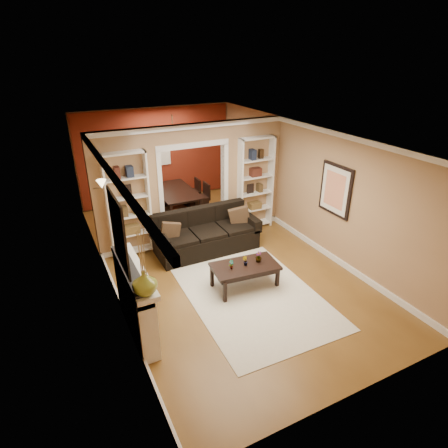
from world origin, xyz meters
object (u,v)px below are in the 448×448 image
sofa (206,232)px  coffee_table (245,276)px  dining_table (177,201)px  bookshelf_right (255,184)px  fireplace (137,300)px  bookshelf_left (128,206)px

sofa → coffee_table: sofa is taller
sofa → dining_table: size_ratio=1.30×
bookshelf_right → fireplace: 4.47m
fireplace → dining_table: bearing=62.8°
bookshelf_left → fireplace: size_ratio=1.35×
sofa → bookshelf_right: size_ratio=1.02×
fireplace → sofa: bearing=43.5°
sofa → bookshelf_right: 1.82m
coffee_table → dining_table: size_ratio=0.69×
dining_table → bookshelf_left: bearing=136.9°
coffee_table → bookshelf_left: bearing=131.3°
sofa → dining_table: sofa is taller
bookshelf_left → bookshelf_right: 3.10m
coffee_table → bookshelf_right: 2.84m
bookshelf_right → dining_table: size_ratio=1.28×
bookshelf_right → dining_table: 2.44m
bookshelf_right → fireplace: bookshelf_right is taller
coffee_table → dining_table: (0.10, 4.02, 0.08)m
bookshelf_left → bookshelf_right: bearing=0.0°
fireplace → bookshelf_left: bearing=78.0°
bookshelf_left → sofa: bearing=-20.9°
bookshelf_right → sofa: bearing=-159.9°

